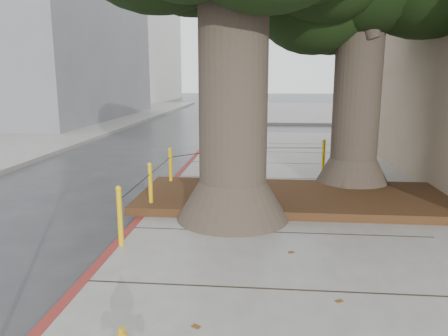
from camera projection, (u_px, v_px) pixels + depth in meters
The scene contains 10 objects.
ground at pixel (241, 299), 5.37m from camera, with size 140.00×140.00×0.00m, color #28282B.
sidewalk_far at pixel (339, 111), 34.05m from camera, with size 16.00×20.00×0.15m, color slate.
curb_red at pixel (139, 222), 7.98m from camera, with size 0.14×26.00×0.16m, color maroon.
planter_bed at pixel (295, 198), 9.04m from camera, with size 6.40×2.60×0.16m, color black.
building_far_grey at pixel (19, 22), 26.96m from camera, with size 12.00×16.00×12.00m, color slate.
building_far_white at pixel (113, 34), 49.26m from camera, with size 12.00×18.00×15.00m, color silver.
bollard_ring at pixel (213, 171), 9.58m from camera, with size 3.79×5.39×0.95m.
car_silver at pixel (376, 120), 21.98m from camera, with size 1.29×3.22×1.10m, color #9D9DA1.
car_red at pixel (416, 121), 21.35m from camera, with size 1.25×3.59×1.18m, color maroon.
car_dark at pixel (24, 118), 22.98m from camera, with size 1.53×3.76×1.09m, color black.
Camera 1 is at (0.26, -4.93, 2.68)m, focal length 35.00 mm.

